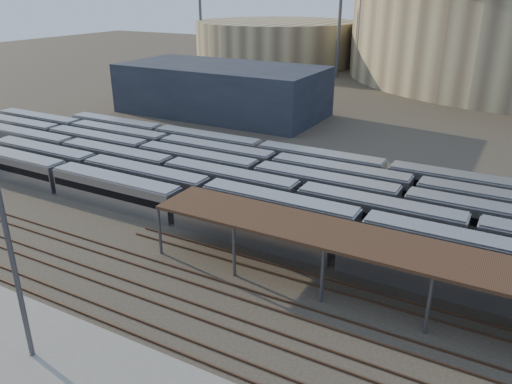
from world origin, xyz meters
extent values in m
plane|color=#383026|center=(0.00, 0.00, 0.00)|extent=(420.00, 420.00, 0.00)
cube|color=gray|center=(-5.00, -15.00, 0.10)|extent=(50.00, 9.00, 0.20)
cube|color=#A2A2A6|center=(8.00, 8.00, 1.80)|extent=(112.00, 2.90, 3.60)
cube|color=#A2A2A6|center=(8.99, 12.20, 1.80)|extent=(112.00, 2.90, 3.60)
cube|color=#A2A2A6|center=(0.15, 16.40, 1.80)|extent=(112.00, 2.90, 3.60)
cube|color=#A2A2A6|center=(-7.74, 20.60, 1.80)|extent=(112.00, 2.90, 3.60)
cube|color=#A2A2A6|center=(-7.36, 24.80, 1.80)|extent=(112.00, 2.90, 3.60)
cube|color=#A2A2A6|center=(7.03, 29.00, 1.80)|extent=(112.00, 2.90, 3.60)
cylinder|color=#504F54|center=(-8.00, 1.30, 2.50)|extent=(0.30, 0.30, 5.00)
cylinder|color=#504F54|center=(-8.00, 6.70, 2.50)|extent=(0.30, 0.30, 5.00)
cylinder|color=#504F54|center=(0.57, 1.30, 2.50)|extent=(0.30, 0.30, 5.00)
cylinder|color=#504F54|center=(0.57, 6.70, 2.50)|extent=(0.30, 0.30, 5.00)
cylinder|color=#504F54|center=(9.14, 1.30, 2.50)|extent=(0.30, 0.30, 5.00)
cylinder|color=#504F54|center=(9.14, 6.70, 2.50)|extent=(0.30, 0.30, 5.00)
cylinder|color=#504F54|center=(17.71, 1.30, 2.50)|extent=(0.30, 0.30, 5.00)
cylinder|color=#504F54|center=(17.71, 6.70, 2.50)|extent=(0.30, 0.30, 5.00)
cube|color=#311F14|center=(22.00, 4.00, 5.15)|extent=(60.00, 6.00, 0.30)
cube|color=#4C3323|center=(0.00, -1.75, 0.09)|extent=(170.00, 0.12, 0.18)
cube|color=#4C3323|center=(0.00, -0.25, 0.09)|extent=(170.00, 0.12, 0.18)
cube|color=#4C3323|center=(0.00, -5.75, 0.09)|extent=(170.00, 0.12, 0.18)
cube|color=#4C3323|center=(0.00, -4.25, 0.09)|extent=(170.00, 0.12, 0.18)
cube|color=#4C3323|center=(0.00, -9.75, 0.09)|extent=(170.00, 0.12, 0.18)
cube|color=#4C3323|center=(0.00, -8.25, 0.09)|extent=(170.00, 0.12, 0.18)
cylinder|color=tan|center=(-60.00, 130.00, 7.00)|extent=(56.00, 56.00, 14.00)
cube|color=#1E232D|center=(-35.00, 55.00, 5.00)|extent=(42.00, 20.00, 10.00)
cylinder|color=#504F54|center=(-30.00, 110.00, 18.00)|extent=(1.00, 1.00, 36.00)
cylinder|color=#504F54|center=(-85.00, 120.00, 18.00)|extent=(1.00, 1.00, 36.00)
cylinder|color=#504F54|center=(-10.00, 160.00, 18.00)|extent=(1.00, 1.00, 36.00)
cylinder|color=#504F54|center=(-6.48, -15.15, 10.32)|extent=(0.36, 0.36, 20.25)
camera|label=1|loc=(21.54, -32.54, 24.71)|focal=35.00mm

